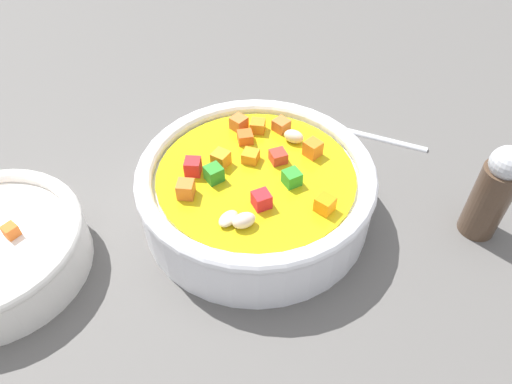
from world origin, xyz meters
TOP-DOWN VIEW (x-y plane):
  - ground_plane at (0.00, 0.00)cm, footprint 140.00×140.00cm
  - soup_bowl_main at (0.00, -0.00)cm, footprint 20.98×20.98cm
  - spoon at (-0.73, -15.31)cm, footprint 20.40×2.28cm
  - pepper_shaker at (-19.37, -5.53)cm, footprint 3.22×3.22cm

SIDE VIEW (x-z plane):
  - ground_plane at x=0.00cm, z-range -2.00..0.00cm
  - spoon at x=-0.73cm, z-range -0.07..0.96cm
  - soup_bowl_main at x=0.00cm, z-range -0.09..6.43cm
  - pepper_shaker at x=-19.37cm, z-range -0.02..9.46cm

